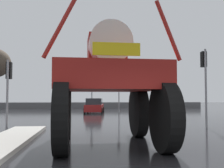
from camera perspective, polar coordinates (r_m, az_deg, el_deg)
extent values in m
plane|color=black|center=(22.79, -1.83, -6.95)|extent=(120.00, 120.00, 0.00)
cylinder|color=black|center=(10.89, -9.88, -5.84)|extent=(0.49, 2.11, 2.09)
cylinder|color=black|center=(11.19, 5.65, -5.79)|extent=(0.49, 2.11, 2.09)
cylinder|color=black|center=(7.58, -10.77, -7.15)|extent=(0.49, 2.11, 2.09)
cylinder|color=black|center=(8.00, 11.26, -6.92)|extent=(0.49, 2.11, 2.09)
cube|color=maroon|center=(9.30, -0.95, 1.16)|extent=(3.63, 4.16, 0.85)
cube|color=maroon|center=(9.83, -1.24, 6.83)|extent=(1.38, 1.40, 1.16)
cylinder|color=silver|center=(8.87, -0.48, 8.59)|extent=(1.41, 1.10, 1.37)
cylinder|color=maroon|center=(7.65, -11.23, 11.68)|extent=(0.95, 0.16, 1.73)
cylinder|color=maroon|center=(8.11, 11.95, 11.11)|extent=(0.81, 0.15, 1.79)
cube|color=yellow|center=(7.37, 0.99, 7.50)|extent=(1.33, 0.09, 0.36)
cube|color=maroon|center=(27.82, -3.79, -5.12)|extent=(2.19, 4.28, 0.70)
cube|color=#23282D|center=(27.65, -3.81, -3.74)|extent=(1.80, 2.27, 0.64)
cylinder|color=black|center=(29.26, -5.22, -5.45)|extent=(0.25, 0.62, 0.60)
cylinder|color=black|center=(29.11, -1.88, -5.47)|extent=(0.25, 0.62, 0.60)
cylinder|color=black|center=(26.58, -5.88, -5.70)|extent=(0.25, 0.62, 0.60)
cylinder|color=black|center=(26.42, -2.21, -5.73)|extent=(0.25, 0.62, 0.60)
cylinder|color=gray|center=(13.99, -21.53, -2.19)|extent=(0.11, 0.11, 3.48)
cube|color=black|center=(14.26, -21.20, 2.70)|extent=(0.24, 0.32, 0.84)
sphere|color=#390503|center=(14.47, -20.98, 3.69)|extent=(0.17, 0.17, 0.17)
sphere|color=orange|center=(14.44, -21.00, 2.63)|extent=(0.17, 0.17, 0.17)
sphere|color=black|center=(14.42, -21.02, 1.56)|extent=(0.17, 0.17, 0.17)
cylinder|color=gray|center=(14.88, 19.48, -0.88)|extent=(0.11, 0.11, 4.19)
cube|color=black|center=(15.21, 19.03, 5.02)|extent=(0.24, 0.32, 0.84)
sphere|color=#390503|center=(15.42, 18.72, 5.93)|extent=(0.17, 0.17, 0.17)
sphere|color=orange|center=(15.38, 18.74, 4.93)|extent=(0.17, 0.17, 0.17)
sphere|color=black|center=(15.34, 18.75, 3.93)|extent=(0.17, 0.17, 0.17)
cylinder|color=gray|center=(28.05, 1.49, -2.06)|extent=(0.11, 0.11, 4.04)
cube|color=black|center=(28.32, 1.44, 0.97)|extent=(0.24, 0.32, 0.84)
sphere|color=#390503|center=(28.53, 1.39, 1.49)|extent=(0.17, 0.17, 0.17)
sphere|color=orange|center=(28.51, 1.39, 0.95)|extent=(0.17, 0.17, 0.17)
sphere|color=black|center=(28.49, 1.39, 0.40)|extent=(0.17, 0.17, 0.17)
cylinder|color=gray|center=(27.83, -4.35, -2.63)|extent=(0.11, 0.11, 3.46)
cube|color=black|center=(28.08, -4.35, -0.16)|extent=(0.24, 0.32, 0.84)
sphere|color=#390503|center=(28.28, -4.35, 0.37)|extent=(0.17, 0.17, 0.17)
sphere|color=orange|center=(28.27, -4.35, -0.18)|extent=(0.17, 0.17, 0.17)
sphere|color=black|center=(28.26, -4.36, -0.72)|extent=(0.17, 0.17, 0.17)
cube|color=#59595B|center=(38.43, -3.41, -4.61)|extent=(31.18, 0.24, 0.90)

